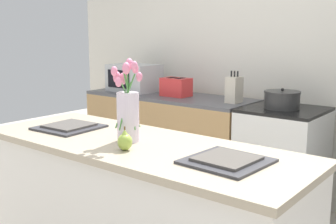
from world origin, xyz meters
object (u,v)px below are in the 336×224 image
at_px(plate_setting_left, 69,127).
at_px(microwave, 134,78).
at_px(knife_block, 234,90).
at_px(cooking_pot, 282,100).
at_px(stove_range, 282,163).
at_px(plate_setting_right, 227,160).
at_px(flower_vase, 128,110).
at_px(pear_figurine, 125,141).
at_px(toaster, 176,87).

height_order(plate_setting_left, microwave, microwave).
bearing_deg(knife_block, microwave, 179.41).
bearing_deg(cooking_pot, microwave, 179.40).
height_order(plate_setting_left, knife_block, knife_block).
xyz_separation_m(stove_range, microwave, (-1.61, -0.00, 0.59)).
relative_size(stove_range, cooking_pot, 3.22).
bearing_deg(knife_block, plate_setting_right, -61.25).
xyz_separation_m(stove_range, plate_setting_left, (-0.63, -1.61, 0.50)).
bearing_deg(microwave, cooking_pot, -0.60).
relative_size(flower_vase, plate_setting_left, 1.24).
xyz_separation_m(flower_vase, pear_figurine, (0.11, -0.13, -0.12)).
bearing_deg(toaster, knife_block, 0.21).
bearing_deg(plate_setting_left, pear_figurine, -12.82).
bearing_deg(knife_block, pear_figurine, -76.96).
bearing_deg(microwave, plate_setting_left, -58.62).
distance_m(stove_range, plate_setting_right, 1.74).
distance_m(pear_figurine, plate_setting_left, 0.60).
bearing_deg(pear_figurine, stove_range, 88.42).
height_order(pear_figurine, plate_setting_right, pear_figurine).
bearing_deg(plate_setting_left, flower_vase, 0.02).
bearing_deg(flower_vase, knife_block, 100.46).
distance_m(cooking_pot, microwave, 1.59).
distance_m(flower_vase, microwave, 2.17).
bearing_deg(pear_figurine, knife_block, 103.04).
bearing_deg(cooking_pot, flower_vase, -94.90).
bearing_deg(toaster, cooking_pot, -0.13).
xyz_separation_m(toaster, cooking_pot, (1.05, -0.00, -0.02)).
distance_m(pear_figurine, toaster, 2.00).
distance_m(stove_range, plate_setting_left, 1.80).
bearing_deg(plate_setting_right, toaster, 133.09).
bearing_deg(cooking_pot, plate_setting_left, -110.98).
bearing_deg(cooking_pot, plate_setting_right, -74.38).
bearing_deg(pear_figurine, flower_vase, 128.66).
height_order(toaster, knife_block, knife_block).
xyz_separation_m(flower_vase, toaster, (-0.91, 1.59, -0.12)).
xyz_separation_m(stove_range, knife_block, (-0.45, -0.01, 0.56)).
xyz_separation_m(toaster, microwave, (-0.55, 0.01, 0.05)).
bearing_deg(stove_range, plate_setting_left, -111.31).
bearing_deg(plate_setting_right, flower_vase, 179.98).
distance_m(stove_range, pear_figurine, 1.82).
bearing_deg(cooking_pot, pear_figurine, -91.02).
xyz_separation_m(stove_range, flower_vase, (-0.15, -1.61, 0.66)).
height_order(flower_vase, plate_setting_left, flower_vase).
height_order(flower_vase, toaster, flower_vase).
bearing_deg(stove_range, flower_vase, -95.45).
relative_size(plate_setting_left, plate_setting_right, 1.00).
distance_m(stove_range, flower_vase, 1.74).
bearing_deg(plate_setting_right, plate_setting_left, 180.00).
relative_size(flower_vase, toaster, 1.50).
height_order(flower_vase, knife_block, flower_vase).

